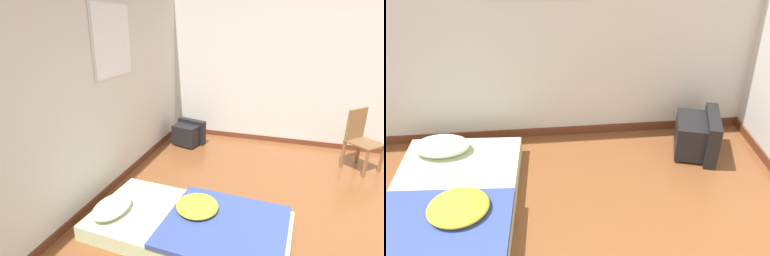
% 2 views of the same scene
% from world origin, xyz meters
% --- Properties ---
extents(ground_plane, '(20.00, 20.00, 0.00)m').
position_xyz_m(ground_plane, '(0.00, 0.00, 0.00)').
color(ground_plane, brown).
extents(wall_back, '(7.93, 0.08, 2.60)m').
position_xyz_m(wall_back, '(0.01, 2.78, 1.29)').
color(wall_back, silver).
rests_on(wall_back, ground_plane).
extents(wall_right, '(0.08, 7.91, 2.60)m').
position_xyz_m(wall_right, '(2.80, 0.00, 1.29)').
color(wall_right, silver).
rests_on(wall_right, ground_plane).
extents(mattress_bed, '(1.19, 2.10, 0.31)m').
position_xyz_m(mattress_bed, '(-0.18, 1.49, 0.12)').
color(mattress_bed, beige).
rests_on(mattress_bed, ground_plane).
extents(crt_tv, '(0.51, 0.57, 0.44)m').
position_xyz_m(crt_tv, '(2.15, 2.28, 0.21)').
color(crt_tv, black).
rests_on(crt_tv, ground_plane).
extents(wooden_chair, '(0.58, 0.58, 0.91)m').
position_xyz_m(wooden_chair, '(2.06, -0.43, 0.52)').
color(wooden_chair, olive).
rests_on(wooden_chair, ground_plane).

